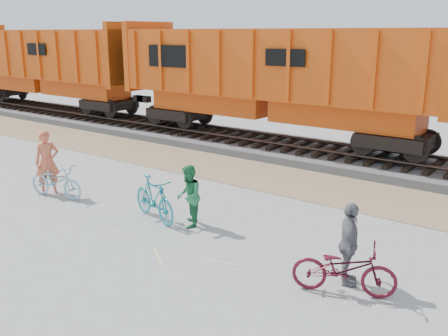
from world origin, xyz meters
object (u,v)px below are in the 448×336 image
(person_man, at_px, (189,196))
(hopper_car_center, at_px, (273,76))
(bicycle_maroon, at_px, (344,269))
(person_woman, at_px, (349,244))
(hopper_car_left, at_px, (48,63))
(bicycle_blue, at_px, (56,181))
(bicycle_teal, at_px, (154,199))
(person_solo, at_px, (47,162))

(person_man, bearing_deg, hopper_car_center, 161.55)
(hopper_car_center, relative_size, bicycle_maroon, 7.35)
(person_woman, bearing_deg, person_man, 60.28)
(hopper_car_left, xyz_separation_m, bicycle_blue, (13.10, -9.01, -2.52))
(hopper_car_center, relative_size, bicycle_teal, 7.36)
(hopper_car_left, relative_size, person_woman, 8.52)
(hopper_car_center, height_order, person_man, hopper_car_center)
(hopper_car_left, xyz_separation_m, person_man, (17.71, -8.40, -2.22))
(bicycle_blue, bearing_deg, hopper_car_center, -23.40)
(bicycle_blue, height_order, bicycle_teal, bicycle_teal)
(hopper_car_center, bearing_deg, hopper_car_left, 180.00)
(person_man, height_order, person_woman, person_woman)
(bicycle_maroon, bearing_deg, hopper_car_center, 16.53)
(hopper_car_center, relative_size, person_woman, 8.52)
(hopper_car_center, xyz_separation_m, bicycle_teal, (1.71, -8.60, -2.43))
(hopper_car_center, bearing_deg, bicycle_blue, -101.88)
(bicycle_teal, distance_m, person_woman, 5.40)
(person_man, xyz_separation_m, person_woman, (4.39, -0.45, 0.04))
(bicycle_teal, height_order, bicycle_maroon, bicycle_teal)
(hopper_car_left, relative_size, person_man, 8.94)
(hopper_car_center, xyz_separation_m, bicycle_blue, (-1.90, -9.01, -2.52))
(hopper_car_center, height_order, person_woman, hopper_car_center)
(hopper_car_center, distance_m, bicycle_teal, 9.10)
(bicycle_teal, xyz_separation_m, person_solo, (-4.10, -0.30, 0.39))
(bicycle_blue, xyz_separation_m, person_man, (4.60, 0.60, 0.29))
(bicycle_maroon, height_order, person_solo, person_solo)
(bicycle_maroon, bearing_deg, person_solo, 66.58)
(person_man, bearing_deg, bicycle_teal, -115.00)
(person_solo, distance_m, person_woman, 9.49)
(person_man, bearing_deg, bicycle_maroon, 42.93)
(person_woman, bearing_deg, bicycle_teal, 63.48)
(bicycle_maroon, relative_size, person_solo, 0.99)
(hopper_car_center, relative_size, person_solo, 7.26)
(hopper_car_left, xyz_separation_m, person_solo, (12.60, -8.91, -2.04))
(bicycle_blue, relative_size, person_solo, 0.96)
(bicycle_maroon, height_order, person_woman, person_woman)
(hopper_car_left, height_order, bicycle_maroon, hopper_car_left)
(person_solo, distance_m, person_man, 5.13)
(person_solo, bearing_deg, hopper_car_center, 15.02)
(hopper_car_left, distance_m, bicycle_teal, 18.95)
(hopper_car_left, xyz_separation_m, bicycle_maroon, (22.20, -9.26, -2.51))
(hopper_car_left, relative_size, bicycle_maroon, 7.35)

